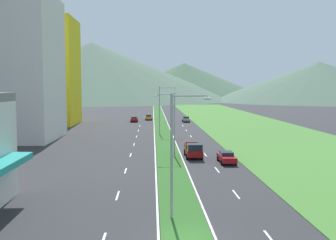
# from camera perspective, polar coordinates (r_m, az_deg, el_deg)

# --- Properties ---
(ground_plane) EXTENTS (600.00, 600.00, 0.00)m
(ground_plane) POSITION_cam_1_polar(r_m,az_deg,el_deg) (24.88, 2.83, -17.01)
(ground_plane) COLOR #2D2D30
(grass_median) EXTENTS (3.20, 240.00, 0.06)m
(grass_median) POSITION_cam_1_polar(r_m,az_deg,el_deg) (83.54, -0.82, -1.50)
(grass_median) COLOR #2D6023
(grass_median) RESTS_ON ground_plane
(grass_verge_right) EXTENTS (24.00, 240.00, 0.06)m
(grass_verge_right) POSITION_cam_1_polar(r_m,az_deg,el_deg) (86.54, 12.96, -1.40)
(grass_verge_right) COLOR #477F33
(grass_verge_right) RESTS_ON ground_plane
(lane_dash_left_3) EXTENTS (0.16, 2.80, 0.01)m
(lane_dash_left_3) POSITION_cam_1_polar(r_m,az_deg,el_deg) (34.29, -7.35, -10.85)
(lane_dash_left_3) COLOR silver
(lane_dash_left_3) RESTS_ON ground_plane
(lane_dash_left_4) EXTENTS (0.16, 2.80, 0.01)m
(lane_dash_left_4) POSITION_cam_1_polar(r_m,az_deg,el_deg) (43.93, -6.20, -7.34)
(lane_dash_left_4) COLOR silver
(lane_dash_left_4) RESTS_ON ground_plane
(lane_dash_left_5) EXTENTS (0.16, 2.80, 0.01)m
(lane_dash_left_5) POSITION_cam_1_polar(r_m,az_deg,el_deg) (53.69, -5.47, -5.10)
(lane_dash_left_5) COLOR silver
(lane_dash_left_5) RESTS_ON ground_plane
(lane_dash_left_6) EXTENTS (0.16, 2.80, 0.01)m
(lane_dash_left_6) POSITION_cam_1_polar(r_m,az_deg,el_deg) (63.51, -4.97, -3.55)
(lane_dash_left_6) COLOR silver
(lane_dash_left_6) RESTS_ON ground_plane
(lane_dash_left_7) EXTENTS (0.16, 2.80, 0.01)m
(lane_dash_left_7) POSITION_cam_1_polar(r_m,az_deg,el_deg) (73.36, -4.60, -2.42)
(lane_dash_left_7) COLOR silver
(lane_dash_left_7) RESTS_ON ground_plane
(lane_dash_left_8) EXTENTS (0.16, 2.80, 0.01)m
(lane_dash_left_8) POSITION_cam_1_polar(r_m,az_deg,el_deg) (83.24, -4.32, -1.55)
(lane_dash_left_8) COLOR silver
(lane_dash_left_8) RESTS_ON ground_plane
(lane_dash_left_9) EXTENTS (0.16, 2.80, 0.01)m
(lane_dash_left_9) POSITION_cam_1_polar(r_m,az_deg,el_deg) (93.14, -4.10, -0.87)
(lane_dash_left_9) COLOR silver
(lane_dash_left_9) RESTS_ON ground_plane
(lane_dash_right_2) EXTENTS (0.16, 2.80, 0.01)m
(lane_dash_right_2) POSITION_cam_1_polar(r_m,az_deg,el_deg) (25.74, 14.72, -16.39)
(lane_dash_right_2) COLOR silver
(lane_dash_right_2) RESTS_ON ground_plane
(lane_dash_right_3) EXTENTS (0.16, 2.80, 0.01)m
(lane_dash_right_3) POSITION_cam_1_polar(r_m,az_deg,el_deg) (34.90, 9.87, -10.60)
(lane_dash_right_3) COLOR silver
(lane_dash_right_3) RESTS_ON ground_plane
(lane_dash_right_4) EXTENTS (0.16, 2.80, 0.01)m
(lane_dash_right_4) POSITION_cam_1_polar(r_m,az_deg,el_deg) (44.41, 7.16, -7.22)
(lane_dash_right_4) COLOR silver
(lane_dash_right_4) RESTS_ON ground_plane
(lane_dash_right_5) EXTENTS (0.16, 2.80, 0.01)m
(lane_dash_right_5) POSITION_cam_1_polar(r_m,az_deg,el_deg) (54.08, 5.43, -5.03)
(lane_dash_right_5) COLOR silver
(lane_dash_right_5) RESTS_ON ground_plane
(lane_dash_right_6) EXTENTS (0.16, 2.80, 0.01)m
(lane_dash_right_6) POSITION_cam_1_polar(r_m,az_deg,el_deg) (63.84, 4.23, -3.50)
(lane_dash_right_6) COLOR silver
(lane_dash_right_6) RESTS_ON ground_plane
(lane_dash_right_7) EXTENTS (0.16, 2.80, 0.01)m
(lane_dash_right_7) POSITION_cam_1_polar(r_m,az_deg,el_deg) (73.65, 3.36, -2.38)
(lane_dash_right_7) COLOR silver
(lane_dash_right_7) RESTS_ON ground_plane
(lane_dash_right_8) EXTENTS (0.16, 2.80, 0.01)m
(lane_dash_right_8) POSITION_cam_1_polar(r_m,az_deg,el_deg) (83.50, 2.69, -1.52)
(lane_dash_right_8) COLOR silver
(lane_dash_right_8) RESTS_ON ground_plane
(lane_dash_right_9) EXTENTS (0.16, 2.80, 0.01)m
(lane_dash_right_9) POSITION_cam_1_polar(r_m,az_deg,el_deg) (93.37, 2.17, -0.85)
(lane_dash_right_9) COLOR silver
(lane_dash_right_9) RESTS_ON ground_plane
(edge_line_median_left) EXTENTS (0.16, 240.00, 0.01)m
(edge_line_median_left) POSITION_cam_1_polar(r_m,az_deg,el_deg) (83.52, -2.02, -1.52)
(edge_line_median_left) COLOR silver
(edge_line_median_left) RESTS_ON ground_plane
(edge_line_median_right) EXTENTS (0.16, 240.00, 0.01)m
(edge_line_median_right) POSITION_cam_1_polar(r_m,az_deg,el_deg) (83.60, 0.38, -1.51)
(edge_line_median_right) COLOR silver
(edge_line_median_right) RESTS_ON ground_plane
(domed_building) EXTENTS (16.12, 16.12, 34.92)m
(domed_building) POSITION_cam_1_polar(r_m,az_deg,el_deg) (74.26, -22.20, 8.45)
(domed_building) COLOR silver
(domed_building) RESTS_ON ground_plane
(midrise_colored) EXTENTS (14.72, 14.72, 25.84)m
(midrise_colored) POSITION_cam_1_polar(r_m,az_deg,el_deg) (101.17, -17.41, 6.70)
(midrise_colored) COLOR yellow
(midrise_colored) RESTS_ON ground_plane
(hill_far_left) EXTENTS (199.11, 199.11, 40.54)m
(hill_far_left) POSITION_cam_1_polar(r_m,az_deg,el_deg) (284.14, -11.01, 6.98)
(hill_far_left) COLOR #516B56
(hill_far_left) RESTS_ON ground_plane
(hill_far_center) EXTENTS (132.84, 132.84, 27.76)m
(hill_far_center) POSITION_cam_1_polar(r_m,az_deg,el_deg) (306.47, 2.38, 5.70)
(hill_far_center) COLOR #47664C
(hill_far_center) RESTS_ON ground_plane
(hill_far_right) EXTENTS (141.00, 141.00, 25.36)m
(hill_far_right) POSITION_cam_1_polar(r_m,az_deg,el_deg) (269.89, 21.15, 5.25)
(hill_far_right) COLOR #516B56
(hill_far_right) RESTS_ON ground_plane
(street_lamp_near) EXTENTS (2.89, 0.45, 8.79)m
(street_lamp_near) POSITION_cam_1_polar(r_m,az_deg,el_deg) (27.28, 1.22, -3.96)
(street_lamp_near) COLOR #99999E
(street_lamp_near) RESTS_ON ground_plane
(street_lamp_mid) EXTENTS (2.81, 0.42, 8.47)m
(street_lamp_mid) POSITION_cam_1_polar(r_m,az_deg,el_deg) (51.51, 0.59, -0.00)
(street_lamp_mid) COLOR #99999E
(street_lamp_mid) RESTS_ON ground_plane
(street_lamp_far) EXTENTS (3.56, 0.28, 9.28)m
(street_lamp_far) POSITION_cam_1_polar(r_m,az_deg,el_deg) (75.81, -0.94, 1.93)
(street_lamp_far) COLOR #99999E
(street_lamp_far) RESTS_ON ground_plane
(car_0) EXTENTS (1.92, 4.67, 1.44)m
(car_0) POSITION_cam_1_polar(r_m,az_deg,el_deg) (103.72, 2.63, 0.13)
(car_0) COLOR slate
(car_0) RESTS_ON ground_plane
(car_1) EXTENTS (1.97, 4.44, 1.48)m
(car_1) POSITION_cam_1_polar(r_m,az_deg,el_deg) (110.17, -2.82, 0.41)
(car_1) COLOR #C6842D
(car_1) RESTS_ON ground_plane
(car_3) EXTENTS (1.90, 4.57, 1.37)m
(car_3) POSITION_cam_1_polar(r_m,az_deg,el_deg) (104.28, -4.94, 0.13)
(car_3) COLOR maroon
(car_3) RESTS_ON ground_plane
(car_4) EXTENTS (1.87, 4.53, 1.37)m
(car_4) POSITION_cam_1_polar(r_m,az_deg,el_deg) (48.50, 8.52, -5.35)
(car_4) COLOR maroon
(car_4) RESTS_ON ground_plane
(pickup_truck_0) EXTENTS (2.18, 5.40, 2.00)m
(pickup_truck_0) POSITION_cam_1_polar(r_m,az_deg,el_deg) (51.53, 3.74, -4.41)
(pickup_truck_0) COLOR maroon
(pickup_truck_0) RESTS_ON ground_plane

